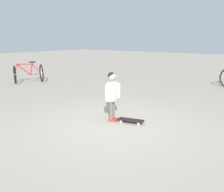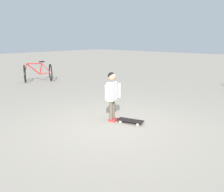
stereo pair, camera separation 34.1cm
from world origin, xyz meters
name	(u,v)px [view 1 (the left image)]	position (x,y,z in m)	size (l,w,h in m)	color
ground_plane	(111,127)	(0.00, 0.00, 0.00)	(50.00, 50.00, 0.00)	#9E9384
child_person	(112,91)	(0.34, 0.24, 0.66)	(0.40, 0.23, 1.06)	brown
skateboard	(131,120)	(0.46, -0.17, 0.06)	(0.32, 0.58, 0.07)	black
bicycle_near	(28,73)	(2.06, 5.79, 0.38)	(1.27, 1.12, 0.85)	black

